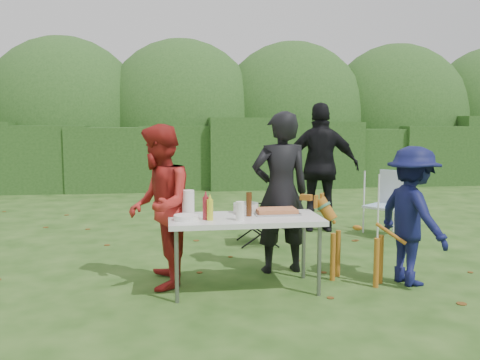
{
  "coord_description": "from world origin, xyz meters",
  "views": [
    {
      "loc": [
        -0.46,
        -4.9,
        1.67
      ],
      "look_at": [
        0.39,
        0.9,
        1.0
      ],
      "focal_mm": 38.0,
      "sensor_mm": 36.0,
      "label": 1
    }
  ],
  "objects": [
    {
      "name": "ground",
      "position": [
        0.0,
        0.0,
        0.0
      ],
      "size": [
        80.0,
        80.0,
        0.0
      ],
      "primitive_type": "plane",
      "color": "#1E4211"
    },
    {
      "name": "hedge_row",
      "position": [
        0.0,
        8.0,
        0.85
      ],
      "size": [
        22.0,
        1.4,
        1.7
      ],
      "primitive_type": "cube",
      "color": "#23471C",
      "rests_on": "ground"
    },
    {
      "name": "shrub_backdrop",
      "position": [
        0.0,
        9.6,
        1.6
      ],
      "size": [
        20.0,
        2.6,
        3.2
      ],
      "primitive_type": "ellipsoid",
      "color": "#3D6628",
      "rests_on": "ground"
    },
    {
      "name": "folding_table",
      "position": [
        0.3,
        -0.03,
        0.69
      ],
      "size": [
        1.5,
        0.7,
        0.74
      ],
      "color": "silver",
      "rests_on": "ground"
    },
    {
      "name": "person_cook",
      "position": [
        0.79,
        0.54,
        0.89
      ],
      "size": [
        0.68,
        0.47,
        1.79
      ],
      "primitive_type": "imported",
      "rotation": [
        0.0,
        0.0,
        3.22
      ],
      "color": "black",
      "rests_on": "ground"
    },
    {
      "name": "person_red_jacket",
      "position": [
        -0.53,
        0.21,
        0.83
      ],
      "size": [
        0.64,
        0.81,
        1.65
      ],
      "primitive_type": "imported",
      "rotation": [
        0.0,
        0.0,
        -1.58
      ],
      "color": "#A3201C",
      "rests_on": "ground"
    },
    {
      "name": "person_black_puffy",
      "position": [
        1.88,
        2.56,
        0.98
      ],
      "size": [
        1.22,
        0.67,
        1.97
      ],
      "primitive_type": "imported",
      "rotation": [
        0.0,
        0.0,
        2.97
      ],
      "color": "black",
      "rests_on": "ground"
    },
    {
      "name": "child",
      "position": [
        2.04,
        -0.08,
        0.71
      ],
      "size": [
        0.72,
        1.02,
        1.43
      ],
      "primitive_type": "imported",
      "rotation": [
        0.0,
        0.0,
        1.8
      ],
      "color": "#0E123F",
      "rests_on": "ground"
    },
    {
      "name": "dog",
      "position": [
        1.5,
        0.05,
        0.44
      ],
      "size": [
        0.95,
        0.86,
        0.88
      ],
      "primitive_type": null,
      "rotation": [
        0.0,
        0.0,
        2.47
      ],
      "color": "#A0601B",
      "rests_on": "ground"
    },
    {
      "name": "camping_chair",
      "position": [
        0.77,
        1.82,
        0.42
      ],
      "size": [
        0.56,
        0.56,
        0.85
      ],
      "primitive_type": null,
      "rotation": [
        0.0,
        0.0,
        3.09
      ],
      "color": "#15331E",
      "rests_on": "ground"
    },
    {
      "name": "lawn_chair",
      "position": [
        2.73,
        2.05,
        0.48
      ],
      "size": [
        0.8,
        0.8,
        0.97
      ],
      "primitive_type": null,
      "rotation": [
        0.0,
        0.0,
        3.79
      ],
      "color": "#4985BB",
      "rests_on": "ground"
    },
    {
      "name": "food_tray",
      "position": [
        0.64,
        0.08,
        0.75
      ],
      "size": [
        0.45,
        0.3,
        0.02
      ],
      "primitive_type": "cube",
      "color": "#B7B7BA",
      "rests_on": "folding_table"
    },
    {
      "name": "focaccia_bread",
      "position": [
        0.64,
        0.08,
        0.78
      ],
      "size": [
        0.4,
        0.26,
        0.04
      ],
      "primitive_type": "cube",
      "color": "#C77446",
      "rests_on": "food_tray"
    },
    {
      "name": "mustard_bottle",
      "position": [
        -0.05,
        -0.16,
        0.84
      ],
      "size": [
        0.06,
        0.06,
        0.2
      ],
      "primitive_type": "cylinder",
      "color": "gold",
      "rests_on": "folding_table"
    },
    {
      "name": "ketchup_bottle",
      "position": [
        -0.09,
        -0.11,
        0.85
      ],
      "size": [
        0.06,
        0.06,
        0.22
      ],
      "primitive_type": "cylinder",
      "color": "maroon",
      "rests_on": "folding_table"
    },
    {
      "name": "beer_bottle",
      "position": [
        0.35,
        -0.0,
        0.86
      ],
      "size": [
        0.06,
        0.06,
        0.24
      ],
      "primitive_type": "cylinder",
      "color": "#47230F",
      "rests_on": "folding_table"
    },
    {
      "name": "paper_towel_roll",
      "position": [
        -0.25,
        0.09,
        0.87
      ],
      "size": [
        0.12,
        0.12,
        0.26
      ],
      "primitive_type": "cylinder",
      "color": "white",
      "rests_on": "folding_table"
    },
    {
      "name": "cup_stack",
      "position": [
        0.23,
        -0.2,
        0.83
      ],
      "size": [
        0.08,
        0.08,
        0.18
      ],
      "primitive_type": "cylinder",
      "color": "white",
      "rests_on": "folding_table"
    },
    {
      "name": "pasta_bowl",
      "position": [
        0.35,
        0.2,
        0.79
      ],
      "size": [
        0.26,
        0.26,
        0.1
      ],
      "primitive_type": "cylinder",
      "color": "silver",
      "rests_on": "folding_table"
    },
    {
      "name": "plate_stack",
      "position": [
        -0.28,
        -0.11,
        0.77
      ],
      "size": [
        0.24,
        0.24,
        0.05
      ],
      "primitive_type": "cylinder",
      "color": "white",
      "rests_on": "folding_table"
    }
  ]
}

